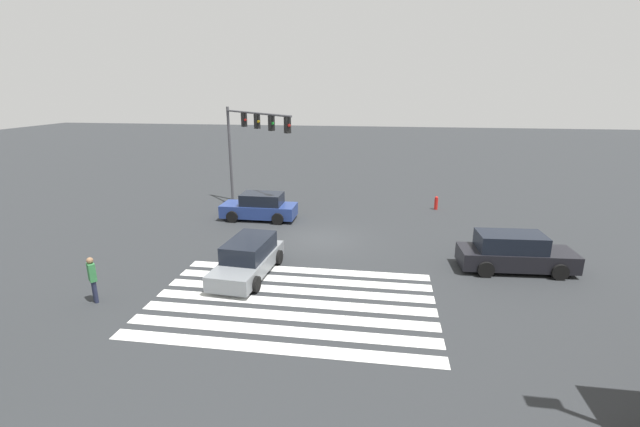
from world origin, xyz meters
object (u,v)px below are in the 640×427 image
object	(u,v)px
car_2	(260,207)
car_0	(248,258)
traffic_signal_mast	(250,133)
car_1	(514,253)
fire_hydrant	(436,203)
pedestrian	(92,277)

from	to	relation	value
car_2	car_0	bearing A→B (deg)	102.94
traffic_signal_mast	car_1	world-z (taller)	traffic_signal_mast
fire_hydrant	pedestrian	bearing A→B (deg)	-133.11
pedestrian	car_0	bearing A→B (deg)	-14.17
car_1	pedestrian	bearing A→B (deg)	-165.05
car_0	car_1	distance (m)	11.18
car_1	fire_hydrant	distance (m)	9.52
car_2	pedestrian	distance (m)	11.21
car_1	pedestrian	distance (m)	16.59
car_0	car_2	xyz separation A→B (m)	(-1.72, 7.62, 0.03)
traffic_signal_mast	fire_hydrant	bearing A→B (deg)	52.75
pedestrian	car_1	bearing A→B (deg)	-29.44
traffic_signal_mast	pedestrian	distance (m)	13.61
traffic_signal_mast	car_1	xyz separation A→B (m)	(13.80, -7.68, -4.06)
traffic_signal_mast	car_2	world-z (taller)	traffic_signal_mast
car_1	pedestrian	world-z (taller)	pedestrian
car_0	car_2	distance (m)	7.81
car_2	fire_hydrant	world-z (taller)	car_2
car_0	fire_hydrant	bearing A→B (deg)	146.58
pedestrian	traffic_signal_mast	bearing A→B (deg)	33.61
fire_hydrant	car_0	bearing A→B (deg)	-127.87
traffic_signal_mast	fire_hydrant	size ratio (longest dim) A/B	7.32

